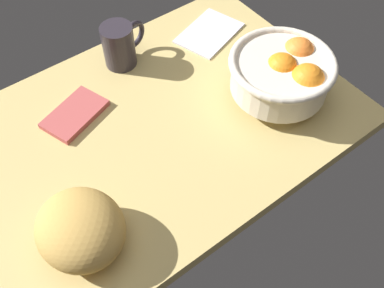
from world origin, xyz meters
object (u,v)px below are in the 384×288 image
object	(u,v)px
napkin_folded	(75,114)
napkin_spare	(209,32)
fruit_bowl	(284,73)
bread_loaf	(80,229)
mug	(120,45)

from	to	relation	value
napkin_folded	napkin_spare	xyz separation A→B (cm)	(-37.79, -3.77, -0.18)
fruit_bowl	napkin_spare	world-z (taller)	fruit_bowl
bread_loaf	napkin_spare	xyz separation A→B (cm)	(-49.39, -29.17, -4.09)
fruit_bowl	bread_loaf	distance (cm)	48.91
napkin_folded	mug	xyz separation A→B (cm)	(-16.27, -7.94, 4.23)
bread_loaf	napkin_folded	world-z (taller)	bread_loaf
bread_loaf	napkin_folded	xyz separation A→B (cm)	(-11.60, -25.40, -3.91)
fruit_bowl	mug	size ratio (longest dim) A/B	1.87
bread_loaf	napkin_spare	size ratio (longest dim) A/B	1.00
fruit_bowl	mug	world-z (taller)	fruit_bowl
fruit_bowl	napkin_spare	size ratio (longest dim) A/B	1.39
fruit_bowl	napkin_spare	xyz separation A→B (cm)	(-0.73, -24.59, -6.17)
bread_loaf	napkin_spare	world-z (taller)	bread_loaf
napkin_spare	mug	world-z (taller)	mug
fruit_bowl	napkin_folded	world-z (taller)	fruit_bowl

